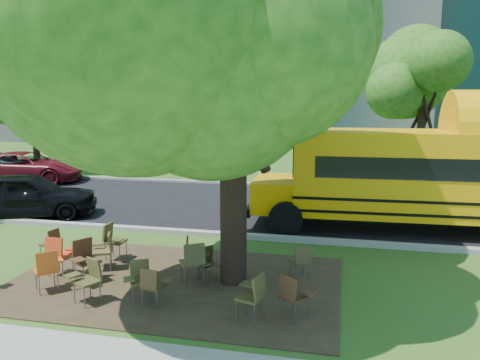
% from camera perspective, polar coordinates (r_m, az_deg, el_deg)
% --- Properties ---
extents(ground, '(160.00, 160.00, 0.00)m').
position_cam_1_polar(ground, '(11.19, -11.99, -10.77)').
color(ground, '#324F18').
rests_on(ground, ground).
extents(dirt_patch, '(7.00, 4.50, 0.03)m').
position_cam_1_polar(dirt_patch, '(10.39, -8.01, -12.20)').
color(dirt_patch, '#382819').
rests_on(dirt_patch, ground).
extents(asphalt_road, '(80.00, 8.00, 0.04)m').
position_cam_1_polar(asphalt_road, '(17.52, -2.50, -2.97)').
color(asphalt_road, black).
rests_on(asphalt_road, ground).
extents(kerb_near, '(80.00, 0.25, 0.14)m').
position_cam_1_polar(kerb_near, '(13.81, -6.83, -6.33)').
color(kerb_near, gray).
rests_on(kerb_near, ground).
extents(kerb_far, '(80.00, 0.25, 0.14)m').
position_cam_1_polar(kerb_far, '(21.42, 0.34, -0.48)').
color(kerb_far, gray).
rests_on(kerb_far, ground).
extents(building_main, '(38.00, 16.00, 22.00)m').
position_cam_1_polar(building_main, '(47.71, -2.88, 18.35)').
color(building_main, '#5E5E5A').
rests_on(building_main, ground).
extents(bg_tree_0, '(5.20, 5.20, 7.18)m').
position_cam_1_polar(bg_tree_0, '(27.88, -24.04, 10.36)').
color(bg_tree_0, black).
rests_on(bg_tree_0, ground).
extents(bg_tree_2, '(4.80, 4.80, 6.62)m').
position_cam_1_polar(bg_tree_2, '(27.20, -7.93, 10.38)').
color(bg_tree_2, black).
rests_on(bg_tree_2, ground).
extents(bg_tree_3, '(5.60, 5.60, 7.84)m').
position_cam_1_polar(bg_tree_3, '(23.79, 21.59, 11.87)').
color(bg_tree_3, black).
rests_on(bg_tree_3, ground).
extents(main_tree, '(7.20, 7.20, 9.13)m').
position_cam_1_polar(main_tree, '(9.68, -0.87, 19.47)').
color(main_tree, black).
rests_on(main_tree, ground).
extents(chair_1, '(0.63, 0.55, 0.93)m').
position_cam_1_polar(chair_1, '(11.16, -21.18, -8.16)').
color(chair_1, red).
rests_on(chair_1, ground).
extents(chair_2, '(0.61, 0.77, 0.90)m').
position_cam_1_polar(chair_2, '(10.37, -22.39, -9.72)').
color(chair_2, '#D45316').
rests_on(chair_2, ground).
extents(chair_3, '(0.73, 0.57, 0.88)m').
position_cam_1_polar(chair_3, '(9.60, -18.03, -11.12)').
color(chair_3, '#47421F').
rests_on(chair_3, ground).
extents(chair_4, '(0.57, 0.46, 0.79)m').
position_cam_1_polar(chair_4, '(9.12, -10.53, -12.28)').
color(chair_4, '#483319').
rests_on(chair_4, ground).
extents(chair_5, '(0.54, 0.65, 0.80)m').
position_cam_1_polar(chair_5, '(9.48, -12.22, -11.40)').
color(chair_5, brown).
rests_on(chair_5, ground).
extents(chair_6, '(0.54, 0.69, 0.90)m').
position_cam_1_polar(chair_6, '(8.41, 1.64, -13.54)').
color(chair_6, '#473E1F').
rests_on(chair_6, ground).
extents(chair_7, '(0.74, 0.58, 0.86)m').
position_cam_1_polar(chair_7, '(8.49, 6.50, -13.56)').
color(chair_7, '#452A18').
rests_on(chair_7, ground).
extents(chair_8, '(0.46, 0.57, 0.78)m').
position_cam_1_polar(chair_8, '(12.39, -21.99, -6.88)').
color(chair_8, '#4D321B').
rests_on(chair_8, ground).
extents(chair_9, '(0.68, 0.59, 0.87)m').
position_cam_1_polar(chair_9, '(11.27, -16.14, -7.90)').
color(chair_9, brown).
rests_on(chair_9, ground).
extents(chair_10, '(0.54, 0.60, 0.93)m').
position_cam_1_polar(chair_10, '(11.83, -15.24, -6.82)').
color(chair_10, '#4C4621').
rests_on(chair_10, ground).
extents(chair_11, '(0.64, 0.80, 0.96)m').
position_cam_1_polar(chair_11, '(9.96, -5.61, -9.55)').
color(chair_11, '#4B4720').
rests_on(chair_11, ground).
extents(chair_12, '(0.53, 0.67, 0.78)m').
position_cam_1_polar(chair_12, '(10.16, -4.00, -9.82)').
color(chair_12, '#443F1D').
rests_on(chair_12, ground).
extents(chair_13, '(0.54, 0.66, 0.81)m').
position_cam_1_polar(chair_13, '(10.30, 7.53, -9.51)').
color(chair_13, '#463B1E').
rests_on(chair_13, ground).
extents(chair_14, '(0.64, 0.81, 0.96)m').
position_cam_1_polar(chair_14, '(10.61, -18.44, -8.83)').
color(chair_14, '#4D2E1B').
rests_on(chair_14, ground).
extents(chair_15, '(0.64, 0.58, 0.85)m').
position_cam_1_polar(chair_15, '(10.60, -5.84, -8.75)').
color(chair_15, '#AD2A12').
rests_on(chair_15, ground).
extents(black_car, '(4.80, 3.18, 1.52)m').
position_cam_1_polar(black_car, '(17.06, -24.56, -1.67)').
color(black_car, black).
rests_on(black_car, ground).
extents(bg_car_red, '(5.74, 3.70, 1.47)m').
position_cam_1_polar(bg_car_red, '(24.21, -24.66, 1.41)').
color(bg_car_red, '#5F1016').
rests_on(bg_car_red, ground).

